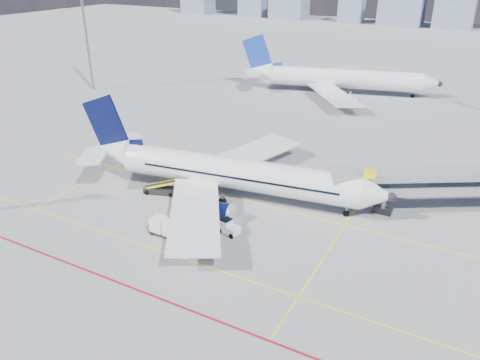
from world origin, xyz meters
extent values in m
plane|color=gray|center=(0.00, 0.00, 0.00)|extent=(420.00, 420.00, 0.00)
cube|color=#EEEA0C|center=(0.00, 8.00, 0.01)|extent=(60.00, 0.18, 0.01)
cube|color=#EEEA0C|center=(0.00, -6.00, 0.01)|extent=(80.00, 0.15, 0.01)
cube|color=#EEEA0C|center=(14.00, 2.00, 0.01)|extent=(0.15, 28.00, 0.01)
cube|color=#EEEA0C|center=(-20.00, 8.00, 0.01)|extent=(0.15, 30.00, 0.01)
cube|color=maroon|center=(0.00, -12.00, 0.01)|extent=(90.00, 0.25, 0.01)
cube|color=gray|center=(22.25, 16.15, 3.90)|extent=(20.84, 13.93, 2.60)
cube|color=black|center=(22.25, 16.15, 4.10)|extent=(20.52, 13.82, 0.55)
cube|color=gray|center=(12.70, 10.50, 3.90)|extent=(4.49, 4.56, 3.00)
cube|color=black|center=(17.00, 12.80, 0.35)|extent=(2.20, 1.00, 0.70)
cylinder|color=gray|center=(17.00, 12.80, 1.70)|extent=(0.56, 0.56, 2.70)
cube|color=#EEEA0C|center=(15.50, 10.30, 5.70)|extent=(1.26, 0.82, 1.20)
cylinder|color=gray|center=(-55.00, 40.00, 12.50)|extent=(0.56, 0.56, 25.00)
cube|color=slate|center=(-69.84, 190.00, 5.41)|extent=(16.95, 12.77, 10.81)
cube|color=slate|center=(-38.48, 190.00, 7.06)|extent=(10.72, 8.73, 14.11)
cube|color=slate|center=(-15.91, 190.00, 8.21)|extent=(18.28, 14.91, 16.42)
cube|color=slate|center=(5.90, 190.00, 9.42)|extent=(15.72, 12.91, 18.84)
cylinder|color=silver|center=(0.09, 8.19, 3.30)|extent=(30.24, 8.02, 3.90)
cone|color=silver|center=(16.72, 10.52, 3.30)|extent=(4.10, 4.36, 3.90)
sphere|color=black|center=(18.11, 10.71, 3.30)|extent=(1.24, 1.24, 1.10)
cone|color=silver|center=(-17.93, 5.66, 3.85)|extent=(6.88, 4.75, 3.90)
cube|color=black|center=(15.43, 10.34, 3.85)|extent=(1.69, 1.69, 0.45)
cube|color=silver|center=(-2.64, 16.89, 2.23)|extent=(9.56, 17.29, 0.58)
cube|color=silver|center=(-0.15, -0.93, 2.23)|extent=(13.15, 16.75, 0.58)
cylinder|color=#070C34|center=(-1.21, 13.86, 0.98)|extent=(3.88, 2.78, 2.30)
cylinder|color=#070C34|center=(0.40, 2.38, 0.98)|extent=(3.88, 2.78, 2.30)
cylinder|color=silver|center=(0.67, 14.12, 0.98)|extent=(0.67, 2.38, 2.36)
cylinder|color=silver|center=(2.28, 2.64, 0.98)|extent=(0.67, 2.38, 2.36)
cube|color=#070C34|center=(-17.93, 5.66, 7.30)|extent=(6.83, 1.27, 8.52)
cube|color=#070C34|center=(-15.55, 6.00, 4.90)|extent=(5.63, 1.08, 2.15)
cube|color=silver|center=(-18.77, 8.78, 4.20)|extent=(4.27, 6.16, 0.22)
cube|color=silver|center=(-17.88, 2.44, 4.20)|extent=(5.39, 6.35, 0.22)
cylinder|color=gray|center=(13.46, 10.06, 0.90)|extent=(0.32, 0.32, 1.80)
cylinder|color=black|center=(13.46, 10.06, 0.38)|extent=(0.79, 0.38, 0.76)
cylinder|color=gray|center=(-1.26, 10.62, 0.80)|extent=(0.36, 0.36, 1.60)
cylinder|color=black|center=(-1.26, 10.62, 0.50)|extent=(1.08, 0.78, 1.00)
cylinder|color=gray|center=(-0.54, 5.48, 0.80)|extent=(0.36, 0.36, 1.60)
cylinder|color=black|center=(-0.54, 5.48, 0.50)|extent=(1.08, 0.78, 1.00)
cube|color=black|center=(0.32, 10.17, 3.60)|extent=(24.37, 3.51, 0.26)
cube|color=black|center=(0.85, 6.35, 3.60)|extent=(24.37, 3.51, 0.26)
cylinder|color=silver|center=(-3.10, 63.41, 3.30)|extent=(32.29, 12.05, 4.19)
cone|color=silver|center=(14.40, 67.89, 3.30)|extent=(4.79, 5.02, 4.19)
sphere|color=black|center=(15.86, 68.26, 3.30)|extent=(1.44, 1.44, 1.18)
cone|color=silver|center=(-22.06, 58.56, 3.89)|extent=(7.71, 5.77, 4.19)
cube|color=black|center=(13.04, 67.54, 3.89)|extent=(1.96, 1.96, 0.48)
cube|color=silver|center=(-7.06, 72.39, 2.15)|extent=(8.50, 18.43, 0.62)
cube|color=silver|center=(-2.27, 53.64, 2.15)|extent=(15.40, 17.39, 0.62)
cylinder|color=#070C34|center=(-5.17, 69.32, 0.80)|extent=(4.36, 3.35, 2.47)
cylinder|color=#070C34|center=(-2.08, 57.24, 0.80)|extent=(4.36, 3.35, 2.47)
cylinder|color=silver|center=(-3.19, 69.83, 0.80)|extent=(0.99, 2.55, 2.54)
cylinder|color=silver|center=(-0.10, 57.74, 0.80)|extent=(0.99, 2.55, 2.54)
cube|color=#16349C|center=(-22.06, 58.56, 7.60)|extent=(7.22, 2.16, 9.17)
cube|color=#16349C|center=(-19.56, 59.20, 5.02)|extent=(5.96, 1.82, 2.31)
cube|color=silver|center=(-23.33, 61.79, 4.27)|extent=(4.00, 6.40, 0.24)
cube|color=silver|center=(-21.63, 55.12, 4.27)|extent=(6.17, 6.76, 0.24)
cylinder|color=black|center=(-4.84, 65.85, 0.50)|extent=(1.13, 0.88, 1.00)
cylinder|color=black|center=(-3.45, 60.44, 0.50)|extent=(1.13, 0.88, 1.00)
cylinder|color=black|center=(10.96, 67.01, 0.38)|extent=(0.81, 0.46, 0.76)
cube|color=silver|center=(3.43, 0.31, 0.59)|extent=(2.58, 1.80, 0.85)
cube|color=silver|center=(3.01, 0.41, 1.23)|extent=(1.33, 1.44, 0.64)
cube|color=black|center=(3.01, 0.41, 1.44)|extent=(1.21, 1.37, 0.37)
cylinder|color=black|center=(2.46, -0.06, 0.30)|extent=(0.64, 0.37, 0.60)
cylinder|color=black|center=(2.74, 1.08, 0.30)|extent=(0.64, 0.37, 0.60)
cylinder|color=black|center=(4.12, -0.46, 0.30)|extent=(0.64, 0.37, 0.60)
cylinder|color=black|center=(4.39, 0.68, 0.30)|extent=(0.64, 0.37, 0.60)
cube|color=black|center=(-2.42, -3.30, 0.32)|extent=(3.65, 1.74, 0.18)
cube|color=silver|center=(-3.32, -3.26, 1.20)|extent=(1.60, 1.55, 1.54)
cube|color=silver|center=(-1.53, -3.33, 1.20)|extent=(1.60, 1.55, 1.54)
cylinder|color=black|center=(-3.84, -3.94, 0.16)|extent=(0.32, 0.15, 0.32)
cylinder|color=black|center=(-3.79, -2.55, 0.16)|extent=(0.32, 0.15, 0.32)
cylinder|color=black|center=(-1.06, -4.05, 0.16)|extent=(0.32, 0.15, 0.32)
cylinder|color=black|center=(-1.00, -2.66, 0.16)|extent=(0.32, 0.15, 0.32)
cube|color=black|center=(-9.03, 4.58, 0.45)|extent=(4.46, 2.66, 0.70)
cube|color=black|center=(-8.27, 4.81, 1.50)|extent=(6.04, 2.70, 1.85)
cube|color=#EEEA0C|center=(-8.43, 5.34, 1.50)|extent=(5.80, 1.83, 1.92)
cube|color=#EEEA0C|center=(-8.11, 4.28, 1.50)|extent=(5.80, 1.83, 1.92)
cylinder|color=black|center=(-10.36, 3.44, 0.30)|extent=(0.65, 0.40, 0.60)
cylinder|color=black|center=(-10.77, 4.78, 0.30)|extent=(0.65, 0.40, 0.60)
cylinder|color=black|center=(-7.30, 4.37, 0.30)|extent=(0.65, 0.40, 0.60)
cylinder|color=black|center=(-7.70, 5.71, 0.30)|extent=(0.65, 0.40, 0.60)
imported|color=yellow|center=(4.07, -3.43, 0.87)|extent=(0.46, 0.66, 1.74)
camera|label=1|loc=(25.07, -37.44, 27.08)|focal=35.00mm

